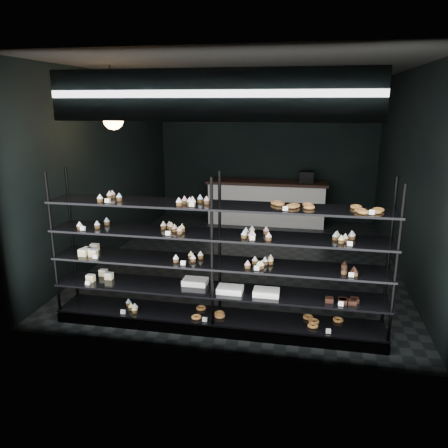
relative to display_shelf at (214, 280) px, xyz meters
name	(u,v)px	position (x,y,z in m)	size (l,w,h in m)	color
room	(249,170)	(0.06, 2.45, 0.97)	(5.01, 6.01, 3.20)	black
display_shelf	(214,280)	(0.00, 0.00, 0.00)	(4.00, 0.50, 1.91)	black
signage	(209,95)	(0.06, -0.48, 2.12)	(3.30, 0.05, 0.50)	#0C0B3B
pendant_lamp	(113,119)	(-1.70, 1.16, 1.82)	(0.28, 0.28, 0.87)	black
service_counter	(267,202)	(0.15, 4.95, -0.13)	(2.69, 0.65, 1.23)	silver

